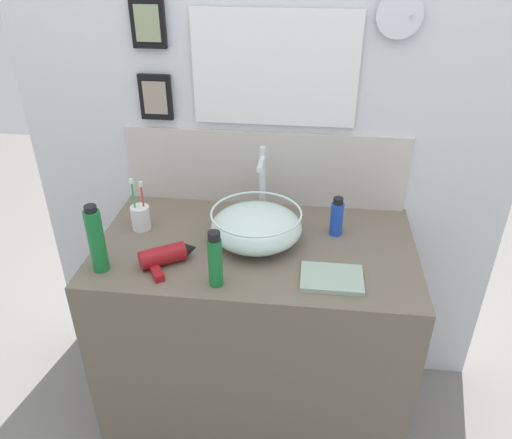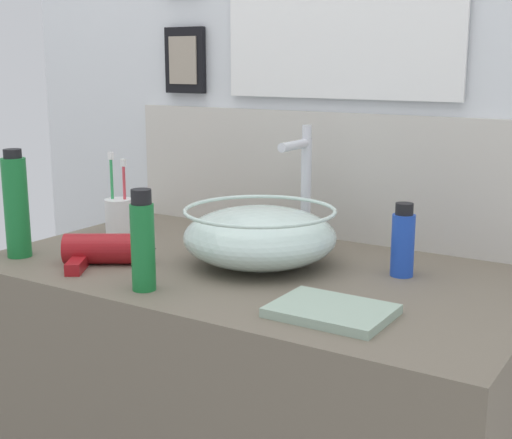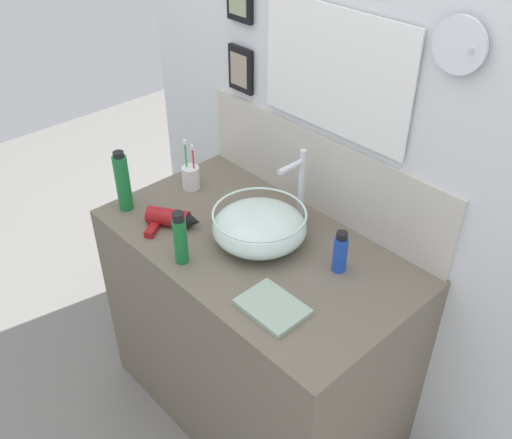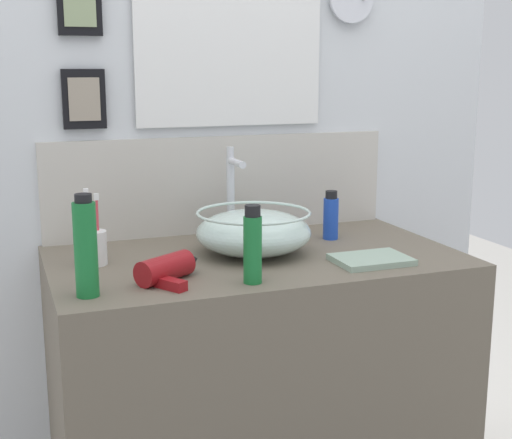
% 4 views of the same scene
% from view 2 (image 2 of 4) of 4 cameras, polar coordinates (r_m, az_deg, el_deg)
% --- Properties ---
extents(back_panel, '(1.88, 0.10, 2.56)m').
position_cam_2_polar(back_panel, '(1.71, 6.23, 12.99)').
color(back_panel, silver).
rests_on(back_panel, ground).
extents(glass_bowl_sink, '(0.32, 0.32, 0.12)m').
position_cam_2_polar(glass_bowl_sink, '(1.46, 0.42, -1.31)').
color(glass_bowl_sink, silver).
rests_on(glass_bowl_sink, vanity_counter).
extents(faucet, '(0.02, 0.12, 0.28)m').
position_cam_2_polar(faucet, '(1.60, 3.93, 3.35)').
color(faucet, silver).
rests_on(faucet, vanity_counter).
extents(hair_drier, '(0.19, 0.19, 0.06)m').
position_cam_2_polar(hair_drier, '(1.51, -11.91, -2.40)').
color(hair_drier, maroon).
rests_on(hair_drier, vanity_counter).
extents(toothbrush_cup, '(0.07, 0.07, 0.20)m').
position_cam_2_polar(toothbrush_cup, '(1.76, -10.89, 0.28)').
color(toothbrush_cup, white).
rests_on(toothbrush_cup, vanity_counter).
extents(lotion_bottle, '(0.05, 0.05, 0.23)m').
position_cam_2_polar(lotion_bottle, '(1.60, -18.63, 1.07)').
color(lotion_bottle, '#197233').
rests_on(lotion_bottle, vanity_counter).
extents(shampoo_bottle, '(0.04, 0.04, 0.19)m').
position_cam_2_polar(shampoo_bottle, '(1.32, -9.05, -1.79)').
color(shampoo_bottle, '#197233').
rests_on(shampoo_bottle, vanity_counter).
extents(soap_dispenser, '(0.05, 0.05, 0.15)m').
position_cam_2_polar(soap_dispenser, '(1.42, 11.67, -1.76)').
color(soap_dispenser, blue).
rests_on(soap_dispenser, vanity_counter).
extents(hand_towel, '(0.19, 0.14, 0.02)m').
position_cam_2_polar(hand_towel, '(1.20, 6.07, -7.28)').
color(hand_towel, '#99B29E').
rests_on(hand_towel, vanity_counter).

